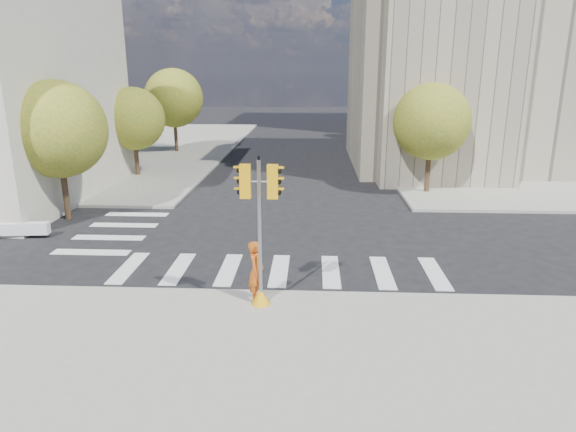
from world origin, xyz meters
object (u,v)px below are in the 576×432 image
(traffic_signal, at_px, (260,244))
(photographer, at_px, (256,271))
(lamp_near, at_px, (426,107))
(lamp_far, at_px, (393,96))

(traffic_signal, bearing_deg, photographer, 120.42)
(lamp_near, relative_size, lamp_far, 1.00)
(lamp_far, bearing_deg, photographer, -104.75)
(photographer, bearing_deg, lamp_near, -22.43)
(lamp_far, xyz_separation_m, photographer, (-8.62, -32.73, -3.51))
(lamp_near, xyz_separation_m, photographer, (-8.62, -18.73, -3.51))
(lamp_near, bearing_deg, traffic_signal, -113.98)
(lamp_near, height_order, photographer, lamp_near)
(lamp_near, distance_m, photographer, 20.91)
(lamp_near, xyz_separation_m, traffic_signal, (-8.46, -19.00, -2.57))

